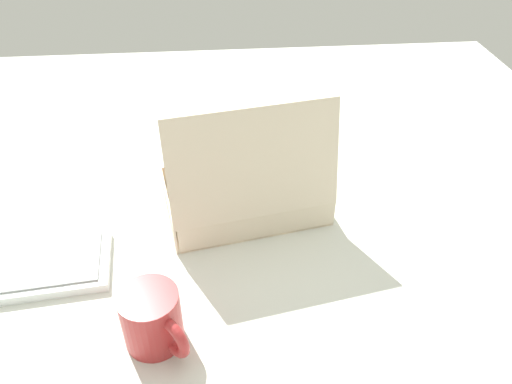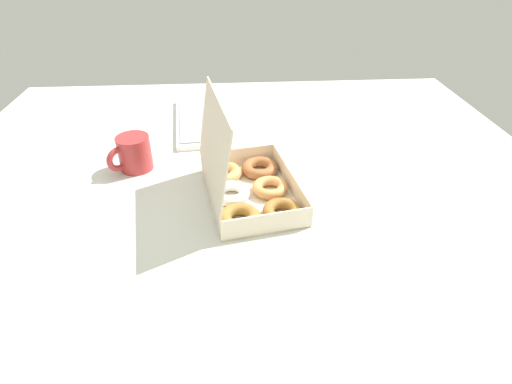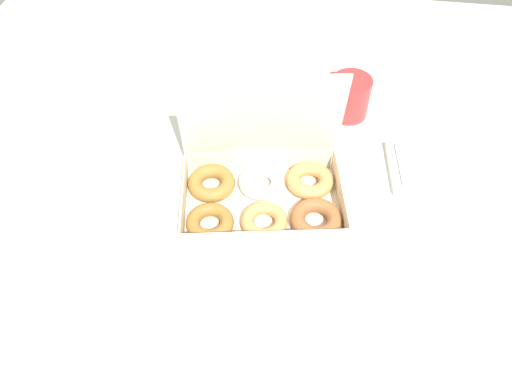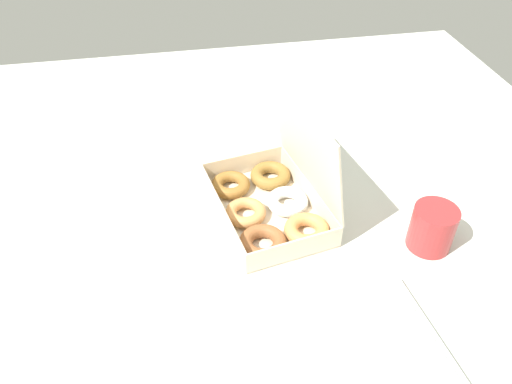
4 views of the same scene
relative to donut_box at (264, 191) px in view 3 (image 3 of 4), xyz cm
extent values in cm
cube|color=silver|center=(-2.21, -0.10, -4.45)|extent=(180.00, 180.00, 2.00)
cube|color=beige|center=(-0.05, -1.34, -3.25)|extent=(35.52, 27.14, 0.40)
cube|color=beige|center=(-15.64, -4.21, -0.30)|extent=(4.33, 21.39, 5.50)
cube|color=beige|center=(15.55, 1.54, -0.30)|extent=(4.33, 21.39, 5.50)
cube|color=beige|center=(1.88, -11.80, -0.30)|extent=(30.87, 6.07, 5.50)
cube|color=beige|center=(-1.98, 9.12, -0.30)|extent=(30.87, 6.07, 5.50)
cube|color=beige|center=(-1.69, 7.57, 13.14)|extent=(32.30, 9.71, 21.45)
torus|color=olive|center=(-9.47, -8.22, -1.61)|extent=(13.33, 13.33, 2.77)
torus|color=tan|center=(1.00, -6.30, -1.61)|extent=(12.65, 12.65, 2.61)
torus|color=brown|center=(11.09, -4.37, -1.61)|extent=(13.65, 13.65, 3.00)
torus|color=olive|center=(-11.31, 2.05, -1.61)|extent=(13.68, 13.68, 3.04)
torus|color=white|center=(-0.97, 3.93, -1.61)|extent=(13.11, 13.11, 2.77)
torus|color=tan|center=(9.07, 5.85, -1.61)|extent=(13.33, 13.33, 3.05)
cube|color=white|center=(46.42, 15.10, -2.55)|extent=(42.33, 18.98, 1.80)
cube|color=#959A9A|center=(46.42, 15.10, -1.45)|extent=(38.83, 16.27, 0.40)
cylinder|color=#AB2E2F|center=(16.44, 31.03, 1.55)|extent=(9.34, 9.34, 9.99)
torus|color=#AB2E2F|center=(13.12, 34.77, 1.55)|extent=(6.09, 6.56, 7.28)
cylinder|color=black|center=(16.44, 31.03, 4.74)|extent=(8.22, 8.22, 0.60)
cube|color=white|center=(-18.29, -25.09, -3.38)|extent=(14.11, 13.06, 0.15)
camera|label=1|loc=(4.72, 81.59, 63.73)|focal=35.00mm
camera|label=2|loc=(-85.63, 3.10, 56.66)|focal=28.00mm
camera|label=3|loc=(8.09, -65.63, 76.43)|focal=35.00mm
camera|label=4|loc=(83.74, -19.47, 75.02)|focal=35.00mm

